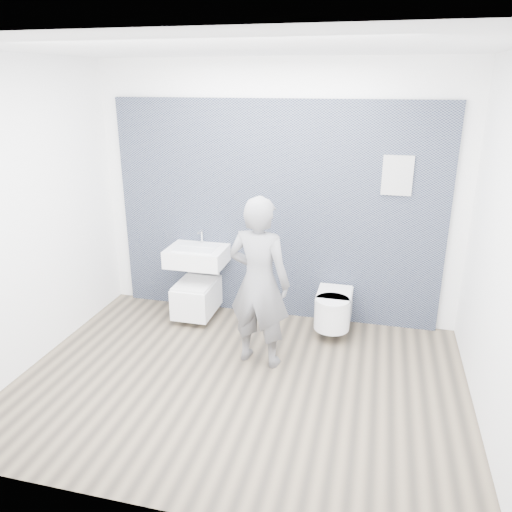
% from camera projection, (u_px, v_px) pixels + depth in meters
% --- Properties ---
extents(ground, '(4.00, 4.00, 0.00)m').
position_uv_depth(ground, '(240.00, 381.00, 4.51)').
color(ground, brown).
rests_on(ground, ground).
extents(room_shell, '(4.00, 4.00, 4.00)m').
position_uv_depth(room_shell, '(238.00, 192.00, 3.93)').
color(room_shell, white).
rests_on(room_shell, ground).
extents(tile_wall, '(3.60, 0.06, 2.40)m').
position_uv_depth(tile_wall, '(274.00, 312.00, 5.86)').
color(tile_wall, black).
rests_on(tile_wall, ground).
extents(washbasin, '(0.64, 0.48, 0.48)m').
position_uv_depth(washbasin, '(197.00, 256.00, 5.56)').
color(washbasin, white).
rests_on(washbasin, ground).
extents(toilet_square, '(0.41, 0.60, 0.76)m').
position_uv_depth(toilet_square, '(197.00, 295.00, 5.66)').
color(toilet_square, white).
rests_on(toilet_square, ground).
extents(toilet_rounded, '(0.37, 0.63, 0.34)m').
position_uv_depth(toilet_rounded, '(333.00, 309.00, 5.28)').
color(toilet_rounded, white).
rests_on(toilet_rounded, ground).
extents(info_placard, '(0.30, 0.03, 0.40)m').
position_uv_depth(info_placard, '(383.00, 326.00, 5.53)').
color(info_placard, silver).
rests_on(info_placard, ground).
extents(visitor, '(0.65, 0.48, 1.64)m').
position_uv_depth(visitor, '(259.00, 283.00, 4.58)').
color(visitor, slate).
rests_on(visitor, ground).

